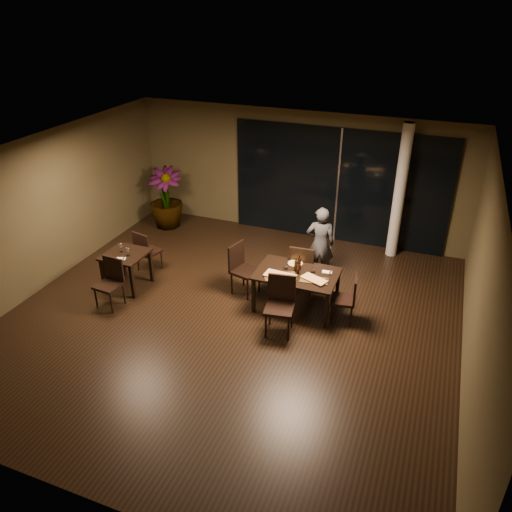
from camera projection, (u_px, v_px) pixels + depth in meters
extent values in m
plane|color=black|center=(231.00, 318.00, 9.20)|extent=(8.00, 8.00, 0.00)
cube|color=#443C24|center=(298.00, 174.00, 11.82)|extent=(8.00, 0.10, 3.00)
cube|color=#443C24|center=(70.00, 412.00, 5.16)|extent=(8.00, 0.10, 3.00)
cube|color=#443C24|center=(40.00, 212.00, 9.78)|extent=(0.10, 8.00, 3.00)
cube|color=#443C24|center=(485.00, 292.00, 7.20)|extent=(0.10, 8.00, 3.00)
cube|color=silver|center=(226.00, 160.00, 7.77)|extent=(8.00, 8.00, 0.04)
cube|color=black|center=(338.00, 186.00, 11.50)|extent=(5.00, 0.06, 2.70)
cylinder|color=silver|center=(399.00, 193.00, 10.73)|extent=(0.24, 0.24, 3.00)
cube|color=black|center=(297.00, 274.00, 9.20)|extent=(1.50, 1.00, 0.04)
cube|color=black|center=(254.00, 296.00, 9.23)|extent=(0.06, 0.06, 0.71)
cube|color=black|center=(326.00, 311.00, 8.79)|extent=(0.06, 0.06, 0.71)
cube|color=black|center=(270.00, 273.00, 9.95)|extent=(0.06, 0.06, 0.71)
cube|color=black|center=(338.00, 286.00, 9.51)|extent=(0.06, 0.06, 0.71)
cube|color=black|center=(125.00, 254.00, 9.87)|extent=(0.80, 0.80, 0.04)
cube|color=black|center=(103.00, 276.00, 9.87)|extent=(0.06, 0.06, 0.71)
cube|color=black|center=(132.00, 282.00, 9.66)|extent=(0.06, 0.06, 0.71)
cube|color=black|center=(123.00, 260.00, 10.43)|extent=(0.06, 0.06, 0.71)
cube|color=black|center=(151.00, 266.00, 10.21)|extent=(0.06, 0.06, 0.71)
cube|color=black|center=(303.00, 268.00, 9.87)|extent=(0.50, 0.50, 0.05)
cylinder|color=black|center=(314.00, 275.00, 10.10)|extent=(0.04, 0.04, 0.49)
cylinder|color=black|center=(296.00, 272.00, 10.20)|extent=(0.04, 0.04, 0.49)
cylinder|color=black|center=(310.00, 285.00, 9.77)|extent=(0.04, 0.04, 0.49)
cylinder|color=black|center=(291.00, 282.00, 9.88)|extent=(0.04, 0.04, 0.49)
cube|color=black|center=(301.00, 261.00, 9.56)|extent=(0.48, 0.07, 0.54)
cube|color=black|center=(279.00, 309.00, 8.60)|extent=(0.56, 0.56, 0.06)
cylinder|color=black|center=(266.00, 326.00, 8.59)|extent=(0.04, 0.04, 0.50)
cylinder|color=black|center=(289.00, 329.00, 8.51)|extent=(0.04, 0.04, 0.50)
cylinder|color=black|center=(270.00, 313.00, 8.93)|extent=(0.04, 0.04, 0.50)
cylinder|color=black|center=(292.00, 315.00, 8.86)|extent=(0.04, 0.04, 0.50)
cube|color=black|center=(282.00, 288.00, 8.66)|extent=(0.49, 0.12, 0.55)
cube|color=black|center=(245.00, 271.00, 9.76)|extent=(0.58, 0.58, 0.05)
cylinder|color=black|center=(248.00, 289.00, 9.64)|extent=(0.04, 0.04, 0.49)
cylinder|color=black|center=(259.00, 281.00, 9.92)|extent=(0.04, 0.04, 0.49)
cylinder|color=black|center=(232.00, 283.00, 9.84)|extent=(0.04, 0.04, 0.49)
cylinder|color=black|center=(243.00, 275.00, 10.12)|extent=(0.04, 0.04, 0.49)
cube|color=black|center=(236.00, 256.00, 9.75)|extent=(0.16, 0.47, 0.54)
cube|color=black|center=(343.00, 300.00, 8.97)|extent=(0.49, 0.49, 0.05)
cylinder|color=black|center=(333.00, 303.00, 9.25)|extent=(0.03, 0.03, 0.43)
cylinder|color=black|center=(331.00, 314.00, 8.95)|extent=(0.03, 0.03, 0.43)
cylinder|color=black|center=(352.00, 306.00, 9.19)|extent=(0.03, 0.03, 0.43)
cylinder|color=black|center=(351.00, 316.00, 8.89)|extent=(0.03, 0.03, 0.43)
cube|color=black|center=(355.00, 290.00, 8.82)|extent=(0.11, 0.43, 0.48)
cube|color=black|center=(149.00, 251.00, 10.60)|extent=(0.52, 0.52, 0.05)
cylinder|color=black|center=(162.00, 259.00, 10.74)|extent=(0.04, 0.04, 0.44)
cylinder|color=black|center=(150.00, 255.00, 10.92)|extent=(0.04, 0.04, 0.44)
cylinder|color=black|center=(150.00, 266.00, 10.49)|extent=(0.04, 0.04, 0.44)
cylinder|color=black|center=(138.00, 262.00, 10.66)|extent=(0.04, 0.04, 0.44)
cube|color=black|center=(141.00, 245.00, 10.34)|extent=(0.43, 0.14, 0.49)
cube|color=black|center=(108.00, 285.00, 9.36)|extent=(0.48, 0.48, 0.05)
cylinder|color=black|center=(96.00, 298.00, 9.39)|extent=(0.04, 0.04, 0.46)
cylinder|color=black|center=(111.00, 303.00, 9.25)|extent=(0.04, 0.04, 0.46)
cylinder|color=black|center=(109.00, 289.00, 9.68)|extent=(0.04, 0.04, 0.46)
cylinder|color=black|center=(124.00, 293.00, 9.54)|extent=(0.04, 0.04, 0.46)
cube|color=black|center=(114.00, 269.00, 9.40)|extent=(0.45, 0.08, 0.51)
imported|color=#2E3033|center=(320.00, 244.00, 10.13)|extent=(0.60, 0.46, 1.59)
imported|color=#194C19|center=(166.00, 198.00, 12.44)|extent=(1.07, 1.07, 1.52)
cube|color=#422815|center=(280.00, 276.00, 9.06)|extent=(0.64, 0.51, 0.01)
cube|color=#412C14|center=(314.00, 280.00, 8.94)|extent=(0.53, 0.32, 0.01)
cylinder|color=red|center=(295.00, 264.00, 9.48)|extent=(0.27, 0.27, 0.01)
cylinder|color=white|center=(286.00, 267.00, 9.30)|extent=(0.08, 0.08, 0.09)
cylinder|color=white|center=(313.00, 270.00, 9.19)|extent=(0.08, 0.08, 0.09)
cube|color=silver|center=(322.00, 280.00, 8.94)|extent=(0.19, 0.13, 0.01)
cube|color=white|center=(327.00, 272.00, 9.20)|extent=(0.19, 0.12, 0.01)
cube|color=white|center=(121.00, 259.00, 9.65)|extent=(0.20, 0.16, 0.01)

